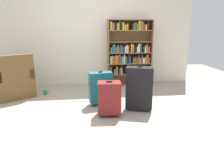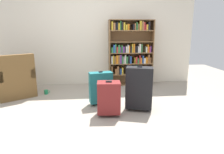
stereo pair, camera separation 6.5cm
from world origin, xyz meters
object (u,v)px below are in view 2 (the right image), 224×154
object	(u,v)px
suitcase_dark_red	(109,98)
suitcase_black	(139,88)
armchair	(15,81)
mug	(46,92)
suitcase_teal	(101,87)
bookshelf	(130,52)

from	to	relation	value
suitcase_dark_red	suitcase_black	xyz separation A→B (m)	(0.53, 0.16, 0.10)
armchair	mug	xyz separation A→B (m)	(0.61, 0.07, -0.27)
suitcase_teal	bookshelf	bearing A→B (deg)	59.63
armchair	suitcase_black	bearing A→B (deg)	-22.70
mug	armchair	bearing A→B (deg)	-173.77
mug	suitcase_black	size ratio (longest dim) A/B	0.15
suitcase_black	suitcase_teal	distance (m)	0.72
suitcase_black	suitcase_dark_red	bearing A→B (deg)	-163.10
suitcase_teal	mug	bearing A→B (deg)	147.42
bookshelf	suitcase_dark_red	world-z (taller)	bookshelf
suitcase_black	bookshelf	bearing A→B (deg)	84.72
mug	suitcase_dark_red	world-z (taller)	suitcase_dark_red
bookshelf	armchair	xyz separation A→B (m)	(-2.56, -0.69, -0.51)
bookshelf	armchair	bearing A→B (deg)	-165.01
mug	suitcase_teal	world-z (taller)	suitcase_teal
suitcase_teal	armchair	bearing A→B (deg)	159.09
mug	suitcase_dark_red	size ratio (longest dim) A/B	0.21
suitcase_black	mug	bearing A→B (deg)	149.20
bookshelf	suitcase_teal	distance (m)	1.65
armchair	suitcase_teal	world-z (taller)	armchair
bookshelf	suitcase_black	size ratio (longest dim) A/B	2.04
armchair	mug	world-z (taller)	armchair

